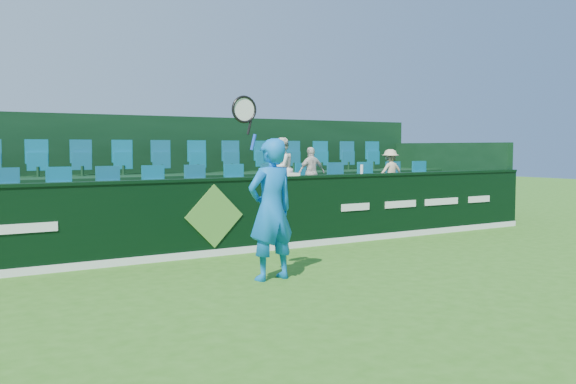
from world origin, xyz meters
TOP-DOWN VIEW (x-y plane):
  - ground at (0.00, 0.00)m, footprint 60.00×60.00m
  - sponsor_hoarding at (0.00, 4.00)m, footprint 16.00×0.25m
  - stand_tier_front at (0.00, 5.10)m, footprint 16.00×2.00m
  - stand_tier_back at (0.00, 7.00)m, footprint 16.00×1.80m
  - stand_rear at (0.00, 7.44)m, footprint 16.00×4.10m
  - seat_row_front at (0.00, 5.50)m, footprint 13.50×0.50m
  - seat_row_back at (0.00, 7.30)m, footprint 13.50×0.50m
  - tennis_player at (-0.18, 1.70)m, footprint 1.09×0.53m
  - spectator_left at (2.13, 5.12)m, footprint 0.77×0.70m
  - spectator_middle at (2.89, 5.12)m, footprint 0.64×0.27m
  - spectator_right at (5.10, 5.12)m, footprint 0.70×0.44m
  - towel at (1.60, 4.00)m, footprint 0.36×0.23m
  - drinks_bottle at (3.34, 4.00)m, footprint 0.06×0.06m

SIDE VIEW (x-z plane):
  - ground at x=0.00m, z-range 0.00..0.00m
  - stand_tier_front at x=0.00m, z-range 0.00..0.80m
  - stand_tier_back at x=0.00m, z-range 0.00..1.30m
  - sponsor_hoarding at x=0.00m, z-range 0.00..1.35m
  - tennis_player at x=-0.18m, z-range -0.29..2.33m
  - seat_row_front at x=0.00m, z-range 0.80..1.40m
  - stand_rear at x=0.00m, z-range -0.08..2.52m
  - spectator_right at x=5.10m, z-range 0.80..1.84m
  - spectator_middle at x=2.89m, z-range 0.80..1.89m
  - towel at x=1.60m, z-range 1.35..1.40m
  - spectator_left at x=2.13m, z-range 0.80..2.08m
  - drinks_bottle at x=3.34m, z-range 1.35..1.54m
  - seat_row_back at x=0.00m, z-range 1.30..1.90m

